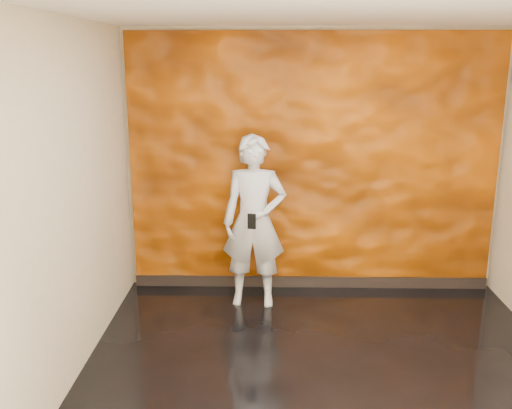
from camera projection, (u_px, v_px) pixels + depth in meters
name	position (u px, v px, depth m)	size (l,w,h in m)	color
room	(332.00, 212.00, 4.17)	(4.02, 4.02, 2.81)	black
feature_wall	(313.00, 165.00, 6.07)	(3.90, 0.06, 2.75)	#C75600
baseboard	(310.00, 282.00, 6.36)	(3.90, 0.04, 0.12)	black
man	(254.00, 222.00, 5.76)	(0.64, 0.42, 1.76)	#A7ABB9
phone	(252.00, 221.00, 5.49)	(0.08, 0.02, 0.15)	black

